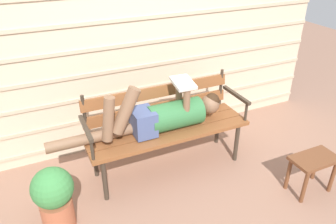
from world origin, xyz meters
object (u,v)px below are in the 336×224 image
reclining_person (162,115)px  potted_plant (54,197)px  park_bench (165,122)px  footstool (313,165)px

reclining_person → potted_plant: (-1.07, -0.32, -0.31)m
potted_plant → park_bench: bearing=19.1°
park_bench → reclining_person: bearing=-130.1°
potted_plant → footstool: bearing=-13.6°
reclining_person → potted_plant: reclining_person is taller
footstool → park_bench: bearing=138.8°
footstool → potted_plant: (-2.17, 0.53, 0.03)m
reclining_person → footstool: size_ratio=3.93×
footstool → potted_plant: potted_plant is taller
park_bench → reclining_person: 0.15m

